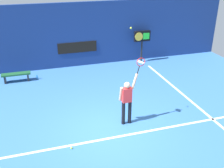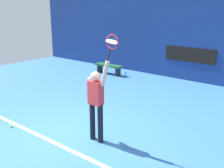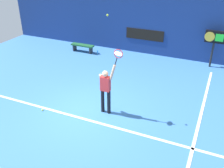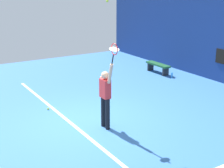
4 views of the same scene
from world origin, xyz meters
name	(u,v)px [view 2 (image 2 of 4)]	position (x,y,z in m)	size (l,w,h in m)	color
ground_plane	(72,136)	(0.00, 0.00, 0.00)	(18.00, 18.00, 0.00)	#3870B2
back_wall	(192,38)	(0.00, 6.81, 1.78)	(18.00, 0.20, 3.57)	navy
sponsor_banner_center	(190,55)	(0.00, 6.69, 1.11)	(2.20, 0.03, 0.60)	black
court_baseline	(56,144)	(0.00, -0.50, 0.01)	(10.00, 0.10, 0.01)	white
tennis_player	(96,100)	(0.62, 0.24, 1.01)	(0.65, 0.31, 1.98)	black
tennis_racket	(112,43)	(1.08, 0.24, 2.36)	(0.39, 0.27, 0.63)	black
court_bench	(109,67)	(-3.37, 5.44, 0.34)	(1.40, 0.36, 0.45)	#1E592D
water_bottle	(126,75)	(-2.38, 5.44, 0.12)	(0.07, 0.07, 0.24)	#338CD8
spare_ball	(11,126)	(-1.61, -0.67, 0.03)	(0.07, 0.07, 0.07)	#CCE033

